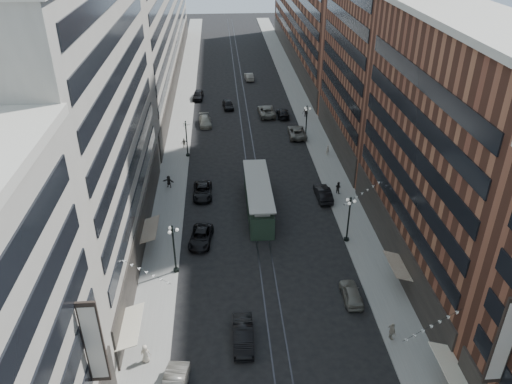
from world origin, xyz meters
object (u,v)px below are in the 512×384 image
object	(u,v)px
lamppost_sw_mid	(187,138)
car_13	(228,105)
car_8	(205,121)
pedestrian_6	(184,143)
car_9	(198,95)
pedestrian_4	(392,331)
pedestrian_9	(305,112)
lamppost_se_mid	(306,121)
pedestrian_2	(153,231)
car_14	(249,76)
lamppost_sw_far	(174,247)
car_2	(201,237)
pedestrian_1	(146,354)
car_10	(323,193)
pedestrian_8	(328,150)
car_11	(297,132)
pedestrian_7	(338,187)
car_extra_0	(267,111)
lamppost_se_far	(349,218)
car_5	(243,335)
pedestrian_5	(169,182)
car_12	(283,113)
car_7	(203,191)
streetcar	(258,198)
car_4	(351,293)

from	to	relation	value
lamppost_sw_mid	car_13	size ratio (longest dim) A/B	1.25
car_8	pedestrian_6	size ratio (longest dim) A/B	3.16
car_9	pedestrian_4	bearing A→B (deg)	-70.03
pedestrian_9	pedestrian_4	bearing A→B (deg)	-68.59
lamppost_se_mid	pedestrian_2	bearing A→B (deg)	-129.37
lamppost_se_mid	car_9	distance (m)	27.17
car_14	lamppost_sw_far	bearing A→B (deg)	76.50
car_2	pedestrian_6	xyz separation A→B (m)	(-3.04, 24.87, 0.24)
lamppost_se_mid	pedestrian_1	world-z (taller)	lamppost_se_mid
car_10	pedestrian_8	size ratio (longest dim) A/B	3.09
car_11	pedestrian_7	bearing A→B (deg)	98.91
car_extra_0	lamppost_se_far	bearing A→B (deg)	95.09
lamppost_se_far	car_9	world-z (taller)	lamppost_se_far
car_8	car_14	bearing A→B (deg)	65.01
pedestrian_7	car_5	bearing A→B (deg)	106.13
pedestrian_5	pedestrian_7	size ratio (longest dim) A/B	1.03
car_11	car_13	distance (m)	17.37
car_12	car_extra_0	xyz separation A→B (m)	(-2.80, 0.94, 0.14)
lamppost_sw_far	car_12	world-z (taller)	lamppost_sw_far
pedestrian_4	pedestrian_5	size ratio (longest dim) A/B	1.04
car_7	car_13	world-z (taller)	car_13
lamppost_se_far	car_12	size ratio (longest dim) A/B	1.15
pedestrian_6	car_5	bearing A→B (deg)	84.03
car_5	car_8	size ratio (longest dim) A/B	0.98
car_10	pedestrian_7	xyz separation A→B (m)	(2.12, 1.03, 0.17)
lamppost_se_far	car_13	world-z (taller)	lamppost_se_far
pedestrian_5	pedestrian_8	distance (m)	24.17
car_9	car_extra_0	size ratio (longest dim) A/B	0.78
car_14	car_extra_0	size ratio (longest dim) A/B	0.77
lamppost_sw_mid	car_2	distance (m)	22.20
car_11	pedestrian_7	size ratio (longest dim) A/B	3.52
pedestrian_9	car_14	bearing A→B (deg)	133.16
car_9	pedestrian_9	bearing A→B (deg)	-26.13
pedestrian_4	car_extra_0	world-z (taller)	pedestrian_4
car_extra_0	pedestrian_8	bearing A→B (deg)	111.06
pedestrian_2	car_9	world-z (taller)	pedestrian_2
car_9	car_10	distance (m)	42.63
pedestrian_2	pedestrian_4	world-z (taller)	pedestrian_2
lamppost_se_far	pedestrian_8	distance (m)	22.13
streetcar	car_10	distance (m)	8.71
pedestrian_1	pedestrian_9	distance (m)	57.16
pedestrian_2	pedestrian_5	size ratio (longest dim) A/B	1.16
lamppost_se_far	car_13	size ratio (longest dim) A/B	1.25
pedestrian_9	car_extra_0	bearing A→B (deg)	-169.99
lamppost_se_mid	pedestrian_4	world-z (taller)	lamppost_se_mid
pedestrian_2	car_extra_0	bearing A→B (deg)	53.03
lamppost_se_far	car_4	size ratio (longest dim) A/B	1.33
car_9	car_13	xyz separation A→B (m)	(5.60, -5.62, -0.05)
car_2	car_8	distance (m)	34.19
lamppost_se_mid	car_13	size ratio (longest dim) A/B	1.25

